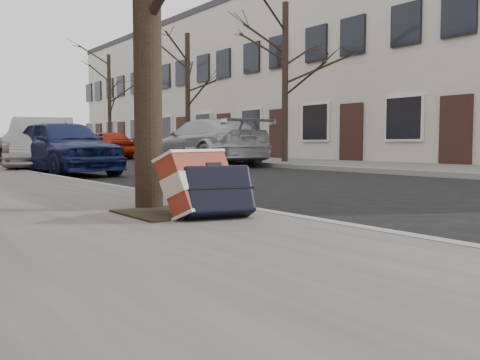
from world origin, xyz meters
TOP-DOWN VIEW (x-y plane):
  - ground at (0.00, 0.00)m, footprint 120.00×120.00m
  - far_sidewalk at (7.80, 15.00)m, footprint 4.00×70.00m
  - house_far at (13.15, 16.00)m, footprint 6.70×40.00m
  - dirt_patch at (-2.00, 1.20)m, footprint 0.85×0.85m
  - suitcase_red at (-1.91, 0.91)m, footprint 0.81×0.63m
  - suitcase_navy at (-1.87, 0.70)m, footprint 0.63×0.45m
  - car_near_front at (-0.39, 9.49)m, footprint 1.90×3.94m
  - car_near_mid at (-0.27, 11.53)m, footprint 2.80×4.53m
  - car_far_front at (4.95, 11.85)m, footprint 2.10×5.11m
  - car_far_back at (4.84, 20.27)m, footprint 1.85×3.91m
  - tree_far_a at (7.20, 10.56)m, footprint 0.21×0.21m
  - tree_far_b at (7.20, 16.91)m, footprint 0.21×0.21m
  - tree_far_c at (7.20, 25.58)m, footprint 0.21×0.21m

SIDE VIEW (x-z plane):
  - ground at x=0.00m, z-range 0.00..0.00m
  - far_sidewalk at x=7.80m, z-range 0.00..0.12m
  - dirt_patch at x=-2.00m, z-range 0.12..0.14m
  - suitcase_navy at x=-1.87m, z-range 0.12..0.57m
  - suitcase_red at x=-1.91m, z-range 0.12..0.67m
  - car_far_back at x=4.84m, z-range 0.00..1.29m
  - car_near_front at x=-0.39m, z-range 0.00..1.30m
  - car_near_mid at x=-0.27m, z-range 0.00..1.41m
  - car_far_front at x=4.95m, z-range 0.00..1.48m
  - tree_far_a at x=7.20m, z-range 0.12..5.27m
  - tree_far_b at x=7.20m, z-range 0.12..5.33m
  - tree_far_c at x=7.20m, z-range 0.12..5.59m
  - house_far at x=13.15m, z-range 0.00..7.20m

